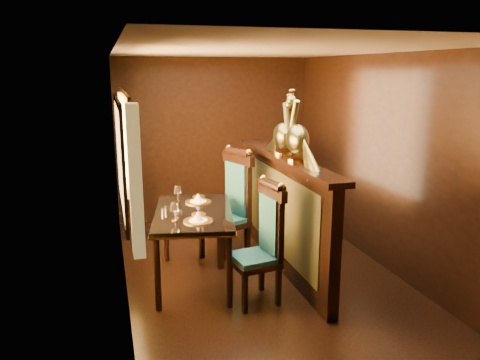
{
  "coord_description": "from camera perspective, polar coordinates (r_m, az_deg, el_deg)",
  "views": [
    {
      "loc": [
        -1.61,
        -4.57,
        2.32
      ],
      "look_at": [
        -0.21,
        0.28,
        1.12
      ],
      "focal_mm": 35.0,
      "sensor_mm": 36.0,
      "label": 1
    }
  ],
  "objects": [
    {
      "name": "peacock_left",
      "position": [
        4.96,
        7.05,
        6.53
      ],
      "size": [
        0.24,
        0.63,
        0.75
      ],
      "primitive_type": null,
      "color": "#174534",
      "rests_on": "partition"
    },
    {
      "name": "peacock_right",
      "position": [
        5.35,
        5.3,
        6.77
      ],
      "size": [
        0.22,
        0.59,
        0.7
      ],
      "primitive_type": null,
      "color": "#174534",
      "rests_on": "partition"
    },
    {
      "name": "partition",
      "position": [
        5.48,
        5.33,
        -3.73
      ],
      "size": [
        0.26,
        2.7,
        1.36
      ],
      "color": "black",
      "rests_on": "ground"
    },
    {
      "name": "room_shell",
      "position": [
        4.89,
        2.3,
        4.7
      ],
      "size": [
        3.04,
        5.04,
        2.52
      ],
      "color": "black",
      "rests_on": "ground"
    },
    {
      "name": "dining_table",
      "position": [
        5.12,
        -5.74,
        -4.6
      ],
      "size": [
        1.09,
        1.52,
        1.02
      ],
      "rotation": [
        0.0,
        0.0,
        -0.19
      ],
      "color": "black",
      "rests_on": "ground"
    },
    {
      "name": "chair_left",
      "position": [
        4.74,
        3.0,
        -7.11
      ],
      "size": [
        0.52,
        0.54,
        1.27
      ],
      "rotation": [
        0.0,
        0.0,
        0.15
      ],
      "color": "black",
      "rests_on": "ground"
    },
    {
      "name": "chair_right",
      "position": [
        5.77,
        -0.9,
        -2.62
      ],
      "size": [
        0.66,
        0.67,
        1.4
      ],
      "rotation": [
        0.0,
        0.0,
        0.37
      ],
      "color": "black",
      "rests_on": "ground"
    },
    {
      "name": "ground",
      "position": [
        5.37,
        3.08,
        -12.22
      ],
      "size": [
        5.0,
        5.0,
        0.0
      ],
      "primitive_type": "plane",
      "color": "black",
      "rests_on": "ground"
    }
  ]
}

